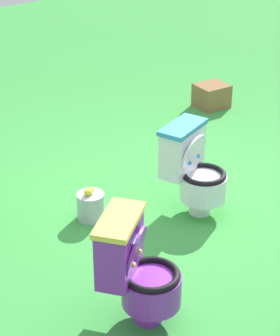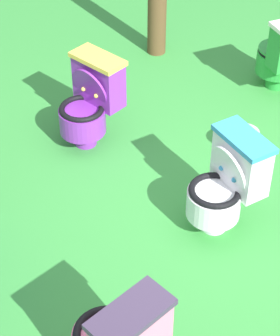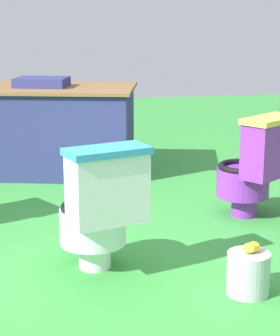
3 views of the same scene
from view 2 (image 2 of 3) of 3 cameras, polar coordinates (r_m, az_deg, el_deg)
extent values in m
plane|color=green|center=(4.68, 6.74, -3.83)|extent=(14.00, 14.00, 0.00)
cylinder|color=green|center=(6.04, 11.89, 7.70)|extent=(0.21, 0.21, 0.14)
cylinder|color=green|center=(5.97, 12.01, 9.17)|extent=(0.43, 0.43, 0.20)
torus|color=black|center=(5.91, 12.16, 10.10)|extent=(0.41, 0.41, 0.04)
cylinder|color=white|center=(5.94, 12.09, 9.66)|extent=(0.28, 0.28, 0.01)
cylinder|color=green|center=(5.90, 12.19, 10.28)|extent=(0.42, 0.42, 0.02)
sphere|color=white|center=(5.76, 12.22, 10.41)|extent=(0.04, 0.04, 0.04)
cylinder|color=purple|center=(5.23, -4.85, 2.82)|extent=(0.25, 0.25, 0.14)
cylinder|color=purple|center=(5.12, -5.11, 4.23)|extent=(0.52, 0.52, 0.20)
torus|color=black|center=(5.05, -5.19, 5.26)|extent=(0.49, 0.49, 0.04)
cylinder|color=#EACC4C|center=(5.08, -5.15, 4.78)|extent=(0.33, 0.33, 0.01)
cube|color=purple|center=(5.08, -3.66, 7.64)|extent=(0.44, 0.39, 0.37)
cube|color=#EACC4C|center=(4.98, -3.76, 9.61)|extent=(0.48, 0.43, 0.04)
cube|color=#8CE0E5|center=(5.00, -4.50, 7.65)|extent=(0.09, 0.07, 0.08)
cylinder|color=purple|center=(5.03, -4.46, 7.04)|extent=(0.34, 0.28, 0.35)
sphere|color=#EACC4C|center=(5.01, -3.91, 6.39)|extent=(0.04, 0.04, 0.04)
sphere|color=#EACC4C|center=(5.09, -5.04, 6.97)|extent=(0.04, 0.04, 0.04)
cylinder|color=white|center=(4.52, 6.57, -4.55)|extent=(0.23, 0.23, 0.14)
cylinder|color=white|center=(4.40, 6.52, -3.07)|extent=(0.47, 0.47, 0.20)
torus|color=black|center=(4.32, 6.63, -1.99)|extent=(0.45, 0.45, 0.04)
cylinder|color=#338CBF|center=(4.36, 6.58, -2.49)|extent=(0.30, 0.30, 0.01)
cube|color=white|center=(4.32, 8.93, 0.44)|extent=(0.45, 0.31, 0.37)
cube|color=#338CBF|center=(4.20, 9.20, 2.57)|extent=(0.48, 0.34, 0.04)
cube|color=#8CE0E5|center=(4.24, 7.92, 0.51)|extent=(0.11, 0.04, 0.08)
cylinder|color=white|center=(4.28, 7.85, -0.15)|extent=(0.36, 0.20, 0.35)
sphere|color=#338CBF|center=(4.26, 8.32, -1.06)|extent=(0.04, 0.04, 0.04)
sphere|color=#338CBF|center=(4.34, 7.21, -0.01)|extent=(0.04, 0.04, 0.04)
torus|color=black|center=(3.54, -3.06, -14.38)|extent=(0.49, 0.49, 0.04)
cube|color=#3F334C|center=(3.17, -0.82, -12.79)|extent=(0.41, 0.48, 0.04)
cube|color=#8CE0E5|center=(3.33, -2.02, -13.37)|extent=(0.06, 0.10, 0.08)
cylinder|color=pink|center=(3.39, -1.98, -14.03)|extent=(0.26, 0.35, 0.35)
sphere|color=#3F334C|center=(3.44, -1.14, -13.67)|extent=(0.04, 0.04, 0.04)
cylinder|color=#B7B7BF|center=(5.15, 9.19, 2.24)|extent=(0.22, 0.22, 0.22)
ellipsoid|color=yellow|center=(5.08, 9.16, 3.64)|extent=(0.07, 0.05, 0.05)
ellipsoid|color=yellow|center=(5.06, 9.43, 3.47)|extent=(0.07, 0.05, 0.05)
ellipsoid|color=yellow|center=(5.07, 9.43, 3.50)|extent=(0.07, 0.05, 0.05)
camera|label=1|loc=(6.47, -35.26, 29.90)|focal=68.85mm
camera|label=3|loc=(5.51, 43.92, 9.48)|focal=66.37mm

